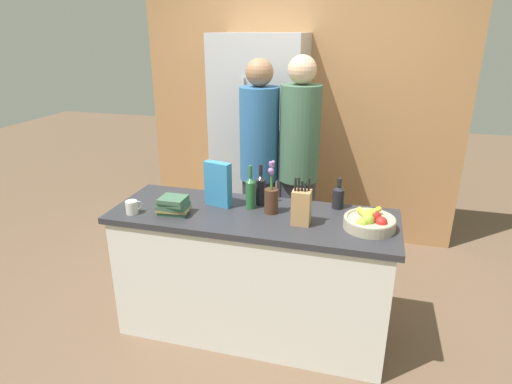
{
  "coord_description": "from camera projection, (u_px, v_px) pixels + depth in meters",
  "views": [
    {
      "loc": [
        0.68,
        -2.42,
        2.0
      ],
      "look_at": [
        0.0,
        0.08,
        1.01
      ],
      "focal_mm": 30.0,
      "sensor_mm": 36.0,
      "label": 1
    }
  ],
  "objects": [
    {
      "name": "person_in_blue",
      "position": [
        299.0,
        159.0,
        3.33
      ],
      "size": [
        0.31,
        0.31,
        1.83
      ],
      "rotation": [
        0.0,
        0.0,
        -0.26
      ],
      "color": "#383842",
      "rests_on": "ground_plane"
    },
    {
      "name": "refrigerator",
      "position": [
        260.0,
        145.0,
        3.98
      ],
      "size": [
        0.8,
        0.62,
        1.97
      ],
      "color": "#B7B7BC",
      "rests_on": "ground_plane"
    },
    {
      "name": "bottle_oil",
      "position": [
        251.0,
        192.0,
        2.79
      ],
      "size": [
        0.06,
        0.06,
        0.29
      ],
      "color": "#286633",
      "rests_on": "kitchen_island"
    },
    {
      "name": "bottle_wine",
      "position": [
        338.0,
        196.0,
        2.81
      ],
      "size": [
        0.08,
        0.08,
        0.21
      ],
      "color": "black",
      "rests_on": "kitchen_island"
    },
    {
      "name": "book_stack",
      "position": [
        173.0,
        206.0,
        2.72
      ],
      "size": [
        0.21,
        0.15,
        0.12
      ],
      "color": "#3D6047",
      "rests_on": "kitchen_island"
    },
    {
      "name": "flower_vase",
      "position": [
        271.0,
        197.0,
        2.72
      ],
      "size": [
        0.09,
        0.09,
        0.35
      ],
      "color": "#4C2D1E",
      "rests_on": "kitchen_island"
    },
    {
      "name": "person_at_sink",
      "position": [
        259.0,
        159.0,
        3.4
      ],
      "size": [
        0.31,
        0.31,
        1.8
      ],
      "rotation": [
        0.0,
        0.0,
        0.03
      ],
      "color": "#383842",
      "rests_on": "ground_plane"
    },
    {
      "name": "kitchen_island",
      "position": [
        253.0,
        273.0,
        2.9
      ],
      "size": [
        1.84,
        0.65,
        0.89
      ],
      "color": "silver",
      "rests_on": "ground_plane"
    },
    {
      "name": "ground_plane",
      "position": [
        253.0,
        327.0,
        3.06
      ],
      "size": [
        14.0,
        14.0,
        0.0
      ],
      "primitive_type": "plane",
      "color": "brown"
    },
    {
      "name": "back_wall_wood",
      "position": [
        300.0,
        106.0,
        4.12
      ],
      "size": [
        3.04,
        0.12,
        2.6
      ],
      "color": "#AD7A4C",
      "rests_on": "ground_plane"
    },
    {
      "name": "cereal_box",
      "position": [
        218.0,
        184.0,
        2.82
      ],
      "size": [
        0.19,
        0.1,
        0.3
      ],
      "color": "teal",
      "rests_on": "kitchen_island"
    },
    {
      "name": "knife_block",
      "position": [
        301.0,
        207.0,
        2.56
      ],
      "size": [
        0.11,
        0.09,
        0.3
      ],
      "color": "tan",
      "rests_on": "kitchen_island"
    },
    {
      "name": "fruit_bowl",
      "position": [
        370.0,
        221.0,
        2.52
      ],
      "size": [
        0.3,
        0.3,
        0.11
      ],
      "color": "tan",
      "rests_on": "kitchen_island"
    },
    {
      "name": "bottle_vinegar",
      "position": [
        261.0,
        189.0,
        2.85
      ],
      "size": [
        0.07,
        0.07,
        0.28
      ],
      "color": "black",
      "rests_on": "kitchen_island"
    },
    {
      "name": "coffee_mug",
      "position": [
        132.0,
        207.0,
        2.73
      ],
      "size": [
        0.09,
        0.1,
        0.09
      ],
      "color": "silver",
      "rests_on": "kitchen_island"
    }
  ]
}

